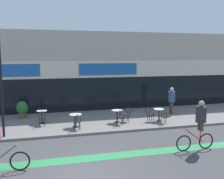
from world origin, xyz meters
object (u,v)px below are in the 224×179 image
at_px(cafe_chair_3_near, 163,115).
at_px(planter_pot, 22,109).
at_px(cafe_chair_0_near, 42,117).
at_px(bistro_table_3, 159,112).
at_px(bistro_table_0, 42,114).
at_px(cyclist_1, 199,122).
at_px(bistro_table_2, 117,114).
at_px(cafe_chair_1_near, 77,121).
at_px(lamp_post, 1,72).
at_px(bistro_table_1, 76,118).
at_px(cafe_chair_2_side, 127,113).
at_px(pedestrian_far_end, 172,98).
at_px(cafe_chair_3_side, 149,113).
at_px(cafe_chair_2_near, 120,116).

relative_size(cafe_chair_3_near, planter_pot, 0.83).
bearing_deg(cafe_chair_0_near, bistro_table_3, -99.37).
bearing_deg(bistro_table_0, cafe_chair_0_near, -89.55).
height_order(planter_pot, cyclist_1, cyclist_1).
bearing_deg(cafe_chair_0_near, bistro_table_0, -3.26).
bearing_deg(bistro_table_2, cafe_chair_0_near, 175.85).
xyz_separation_m(cafe_chair_0_near, cafe_chair_1_near, (1.81, -1.36, 0.00)).
bearing_deg(lamp_post, bistro_table_3, 5.66).
bearing_deg(cafe_chair_1_near, cyclist_1, -129.92).
distance_m(bistro_table_1, cafe_chair_1_near, 0.63).
relative_size(cafe_chair_2_side, pedestrian_far_end, 0.49).
bearing_deg(cafe_chair_3_side, cafe_chair_0_near, 172.40).
distance_m(cafe_chair_1_near, cafe_chair_2_near, 2.56).
relative_size(bistro_table_0, cafe_chair_2_side, 0.85).
bearing_deg(cyclist_1, pedestrian_far_end, -107.72).
relative_size(cafe_chair_1_near, cafe_chair_3_near, 1.00).
height_order(planter_pot, lamp_post, lamp_post).
xyz_separation_m(cafe_chair_1_near, cafe_chair_3_near, (5.08, 0.05, 0.00)).
height_order(bistro_table_0, cafe_chair_3_side, cafe_chair_3_side).
bearing_deg(pedestrian_far_end, bistro_table_3, -135.48).
bearing_deg(bistro_table_2, cafe_chair_2_near, -91.00).
bearing_deg(cafe_chair_2_near, cafe_chair_1_near, 107.67).
height_order(cafe_chair_3_side, lamp_post, lamp_post).
height_order(bistro_table_3, pedestrian_far_end, pedestrian_far_end).
bearing_deg(cafe_chair_3_near, planter_pot, 73.42).
relative_size(cyclist_1, pedestrian_far_end, 1.19).
relative_size(bistro_table_1, cafe_chair_1_near, 0.81).
distance_m(bistro_table_2, cafe_chair_1_near, 2.74).
relative_size(bistro_table_1, planter_pot, 0.68).
bearing_deg(bistro_table_3, cyclist_1, -93.63).
relative_size(cafe_chair_0_near, cafe_chair_3_near, 1.00).
relative_size(bistro_table_2, cafe_chair_0_near, 0.83).
distance_m(bistro_table_1, bistro_table_3, 5.09).
distance_m(cafe_chair_2_near, lamp_post, 6.75).
height_order(cafe_chair_3_near, cafe_chair_3_side, same).
bearing_deg(lamp_post, bistro_table_0, 49.85).
bearing_deg(cafe_chair_3_side, bistro_table_1, 179.22).
relative_size(cafe_chair_2_side, cafe_chair_3_side, 1.00).
relative_size(bistro_table_1, cafe_chair_0_near, 0.81).
relative_size(cafe_chair_1_near, cafe_chair_3_side, 1.00).
bearing_deg(cafe_chair_2_near, cafe_chair_0_near, 86.04).
bearing_deg(cafe_chair_3_near, pedestrian_far_end, -29.47).
bearing_deg(planter_pot, lamp_post, -99.09).
xyz_separation_m(cafe_chair_0_near, cafe_chair_2_side, (4.97, -0.32, 0.00)).
distance_m(bistro_table_2, cafe_chair_2_side, 0.63).
distance_m(cafe_chair_0_near, lamp_post, 3.59).
bearing_deg(cafe_chair_3_side, pedestrian_far_end, 33.70).
distance_m(cafe_chair_1_near, pedestrian_far_end, 7.17).
xyz_separation_m(cafe_chair_0_near, cafe_chair_3_side, (6.28, -0.69, 0.00)).
xyz_separation_m(bistro_table_0, cafe_chair_1_near, (1.82, -1.98, -0.02)).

